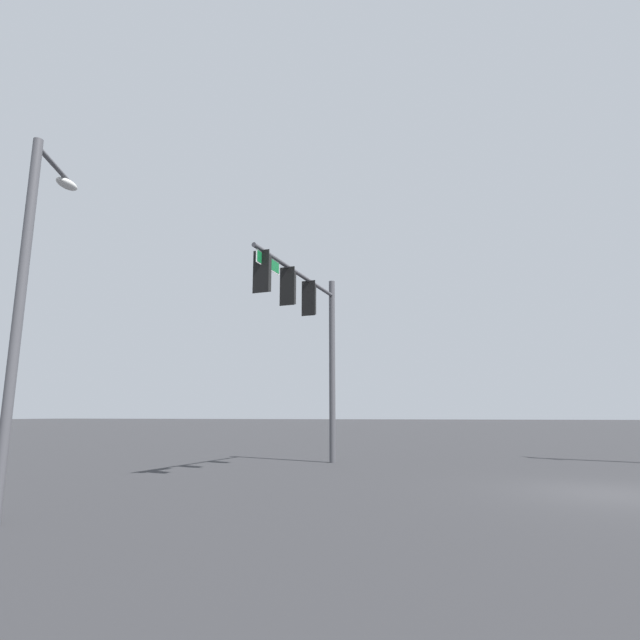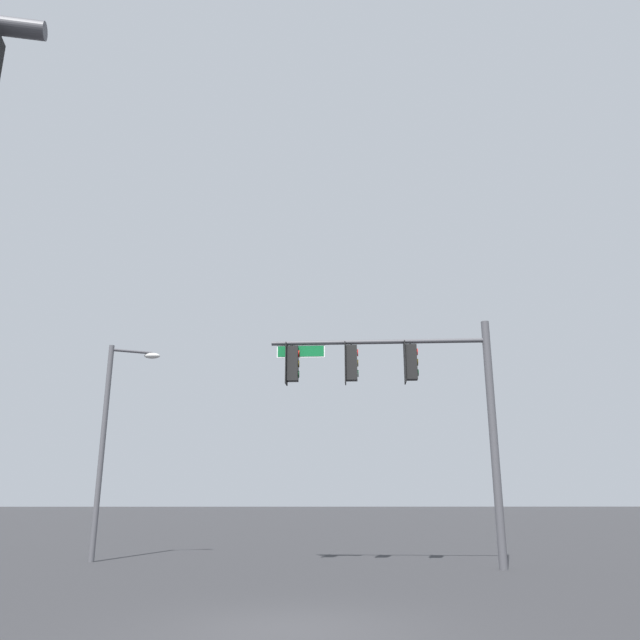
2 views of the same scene
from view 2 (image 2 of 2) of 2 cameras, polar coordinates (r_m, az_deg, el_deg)
ground_plane at (r=10.46m, az=-2.66°, el=-26.48°), size 400.00×400.00×0.00m
signal_pole_near at (r=19.38m, az=8.22°, el=-6.39°), size 6.81×0.94×7.26m
street_lamp at (r=22.44m, az=-18.68°, el=-9.70°), size 1.67×0.72×7.07m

